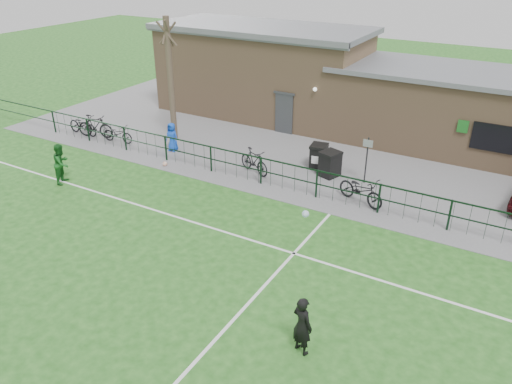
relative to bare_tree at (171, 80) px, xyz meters
The scene contains 20 objects.
ground 13.54m from the bare_tree, 52.70° to the right, with size 90.00×90.00×0.00m, color #1E5619.
paving_strip 9.05m from the bare_tree, 20.56° to the left, with size 34.00×13.00×0.02m, color slate.
pitch_line_touch 8.96m from the bare_tree, 18.65° to the right, with size 28.00×0.10×0.01m, color white.
pitch_line_mid 10.73m from the bare_tree, 39.09° to the right, with size 28.00×0.10×0.01m, color white.
pitch_line_perp 14.81m from the bare_tree, 46.40° to the right, with size 0.10×16.00×0.01m, color white.
perimeter_fence 8.72m from the bare_tree, 17.35° to the right, with size 28.00×0.10×1.20m, color black.
bare_tree is the anchor object (origin of this frame).
wheelie_bin_left 8.29m from the bare_tree, ahead, with size 0.66×0.75×1.00m, color black.
wheelie_bin_right 9.03m from the bare_tree, ahead, with size 0.68×0.77×1.03m, color black.
sign_post 10.40m from the bare_tree, ahead, with size 0.06×0.06×2.00m, color black.
bicycle_a 5.45m from the bare_tree, 156.07° to the right, with size 0.70×2.00×1.05m, color black.
bicycle_b 4.71m from the bare_tree, 151.40° to the right, with size 0.55×1.96×1.18m, color black.
bicycle_c 3.79m from the bare_tree, 137.59° to the right, with size 0.59×1.69×0.89m, color black.
bicycle_d 6.43m from the bare_tree, 16.54° to the right, with size 0.51×1.81×1.09m, color black.
bicycle_e 11.13m from the bare_tree, 10.98° to the right, with size 0.72×2.05×1.08m, color black.
spectator_child 2.88m from the bare_tree, 54.71° to the right, with size 0.68×0.44×1.39m, color blue.
goalkeeper_kick 15.89m from the bare_tree, 40.31° to the right, with size 2.00×3.80×1.90m.
outfield_player 6.86m from the bare_tree, 96.41° to the right, with size 0.83×0.65×1.71m, color #195A1F.
ball_ground 4.60m from the bare_tree, 58.88° to the right, with size 0.21×0.21×0.21m, color white.
clubhouse 9.34m from the bare_tree, 40.12° to the left, with size 24.25×5.40×4.96m.
Camera 1 is at (7.72, -8.36, 9.07)m, focal length 35.00 mm.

